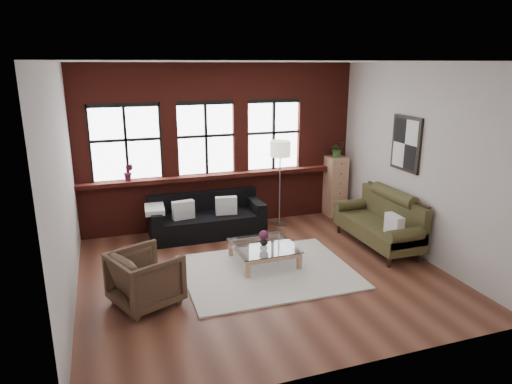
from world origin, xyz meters
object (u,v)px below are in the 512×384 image
object	(u,v)px
vintage_settee	(378,219)
vase	(264,241)
drawer_chest	(335,186)
dark_sofa	(207,215)
armchair	(146,278)
coffee_table	(264,254)
floor_lamp	(280,180)

from	to	relation	value
vintage_settee	vase	size ratio (longest dim) A/B	13.48
drawer_chest	vintage_settee	bearing A→B (deg)	-94.33
dark_sofa	armchair	size ratio (longest dim) A/B	2.58
vintage_settee	coffee_table	world-z (taller)	vintage_settee
vintage_settee	floor_lamp	size ratio (longest dim) A/B	1.02
vintage_settee	drawer_chest	distance (m)	1.84
armchair	floor_lamp	distance (m)	3.76
coffee_table	drawer_chest	xyz separation A→B (m)	(2.30, 1.87, 0.48)
coffee_table	drawer_chest	world-z (taller)	drawer_chest
drawer_chest	armchair	bearing A→B (deg)	-148.75
dark_sofa	floor_lamp	distance (m)	1.60
dark_sofa	armchair	xyz separation A→B (m)	(-1.37, -2.30, -0.01)
armchair	drawer_chest	size ratio (longest dim) A/B	0.65
floor_lamp	vintage_settee	bearing A→B (deg)	-52.25
floor_lamp	coffee_table	bearing A→B (deg)	-119.41
vintage_settee	coffee_table	bearing A→B (deg)	-179.01
dark_sofa	vase	bearing A→B (deg)	-69.78
dark_sofa	drawer_chest	bearing A→B (deg)	5.59
vintage_settee	armchair	bearing A→B (deg)	-169.62
dark_sofa	coffee_table	size ratio (longest dim) A/B	2.17
vintage_settee	floor_lamp	distance (m)	2.07
dark_sofa	vintage_settee	bearing A→B (deg)	-29.41
vintage_settee	armchair	size ratio (longest dim) A/B	2.29
armchair	drawer_chest	bearing A→B (deg)	-82.10
dark_sofa	vintage_settee	xyz separation A→B (m)	(2.75, -1.55, 0.12)
armchair	coffee_table	size ratio (longest dim) A/B	0.84
dark_sofa	drawer_chest	world-z (taller)	drawer_chest
armchair	coffee_table	distance (m)	2.10
vase	armchair	bearing A→B (deg)	-159.87
armchair	floor_lamp	size ratio (longest dim) A/B	0.44
dark_sofa	vase	size ratio (longest dim) A/B	15.14
coffee_table	floor_lamp	world-z (taller)	floor_lamp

